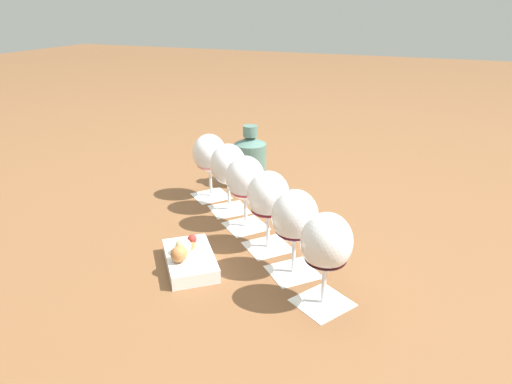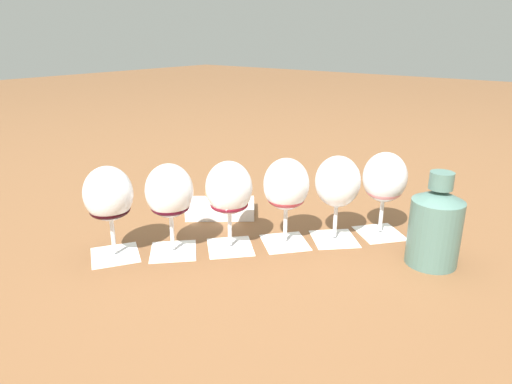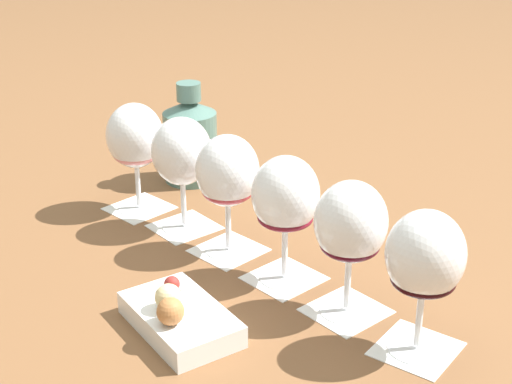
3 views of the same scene
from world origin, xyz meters
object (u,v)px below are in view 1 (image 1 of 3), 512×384
wine_glass_5 (326,246)px  snack_dish (189,258)px  wine_glass_2 (245,181)px  ceramic_vase (250,159)px  wine_glass_4 (295,220)px  wine_glass_3 (268,198)px  wine_glass_1 (228,167)px  wine_glass_0 (209,156)px

wine_glass_5 → snack_dish: wine_glass_5 is taller
wine_glass_2 → ceramic_vase: wine_glass_2 is taller
wine_glass_4 → snack_dish: bearing=-73.8°
wine_glass_4 → wine_glass_3: bearing=-132.6°
wine_glass_1 → wine_glass_2: bearing=47.4°
wine_glass_2 → snack_dish: bearing=-9.9°
wine_glass_4 → ceramic_vase: bearing=-147.4°
wine_glass_3 → wine_glass_0: bearing=-130.0°
wine_glass_2 → wine_glass_5: bearing=47.6°
wine_glass_2 → ceramic_vase: (-0.27, -0.10, -0.04)m
wine_glass_2 → wine_glass_5: (0.23, 0.26, 0.00)m
wine_glass_0 → wine_glass_2: size_ratio=1.00×
wine_glass_5 → wine_glass_0: bearing=-131.3°
wine_glass_3 → ceramic_vase: wine_glass_3 is taller
wine_glass_5 → snack_dish: 0.31m
ceramic_vase → snack_dish: size_ratio=0.98×
wine_glass_1 → ceramic_vase: 0.20m
wine_glass_0 → wine_glass_1: same height
wine_glass_3 → wine_glass_2: bearing=-131.1°
wine_glass_4 → snack_dish: (0.06, -0.21, -0.10)m
wine_glass_4 → wine_glass_5: same height
wine_glass_1 → wine_glass_0: bearing=-126.4°
ceramic_vase → snack_dish: bearing=7.2°
snack_dish → ceramic_vase: bearing=-172.8°
wine_glass_3 → ceramic_vase: (-0.35, -0.19, -0.04)m
wine_glass_1 → wine_glass_5: size_ratio=1.00×
wine_glass_5 → ceramic_vase: 0.62m
wine_glass_4 → wine_glass_5: (0.08, 0.08, 0.00)m
wine_glass_0 → wine_glass_5: (0.37, 0.42, 0.00)m
snack_dish → wine_glass_1: bearing=-171.7°
wine_glass_0 → wine_glass_4: bearing=49.3°
wine_glass_1 → wine_glass_5: same height
wine_glass_1 → wine_glass_2: same height
wine_glass_1 → wine_glass_3: 0.22m
wine_glass_0 → wine_glass_3: 0.33m
wine_glass_4 → ceramic_vase: wine_glass_4 is taller
wine_glass_1 → wine_glass_3: (0.15, 0.17, 0.00)m
wine_glass_0 → wine_glass_4: 0.45m
wine_glass_2 → snack_dish: size_ratio=0.97×
snack_dish → wine_glass_4: bearing=106.2°
wine_glass_1 → wine_glass_5: (0.31, 0.33, 0.00)m
wine_glass_2 → wine_glass_4: 0.23m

